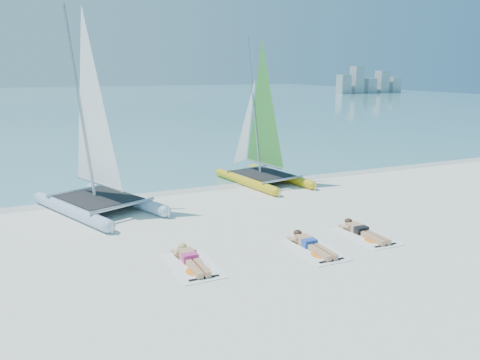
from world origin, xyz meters
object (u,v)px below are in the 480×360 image
(towel_a, at_px, (193,266))
(sunbather_b, at_px, (310,243))
(sunbather_a, at_px, (190,258))
(towel_c, at_px, (366,236))
(sunbather_c, at_px, (362,230))
(catamaran_blue, at_px, (94,149))
(catamaran_yellow, at_px, (257,135))
(towel_b, at_px, (314,250))

(towel_a, distance_m, sunbather_b, 3.09)
(sunbather_a, bearing_deg, sunbather_b, -6.17)
(towel_c, distance_m, sunbather_c, 0.22)
(catamaran_blue, relative_size, catamaran_yellow, 1.13)
(catamaran_blue, xyz_separation_m, catamaran_yellow, (6.49, 1.50, -0.13))
(catamaran_yellow, bearing_deg, sunbather_b, -115.52)
(towel_a, xyz_separation_m, sunbather_a, (0.00, 0.19, 0.11))
(sunbather_b, bearing_deg, towel_c, 2.06)
(sunbather_b, relative_size, towel_c, 0.93)
(catamaran_yellow, xyz_separation_m, towel_a, (-5.11, -7.06, -1.85))
(sunbather_a, bearing_deg, catamaran_yellow, 53.33)
(sunbather_a, bearing_deg, sunbather_c, -0.88)
(towel_b, bearing_deg, catamaran_blue, 127.11)
(towel_b, xyz_separation_m, sunbather_b, (-0.00, 0.19, 0.11))
(towel_a, relative_size, sunbather_b, 1.07)
(catamaran_yellow, distance_m, towel_b, 7.89)
(towel_b, height_order, sunbather_b, sunbather_b)
(towel_b, bearing_deg, catamaran_yellow, 74.65)
(towel_a, height_order, towel_c, same)
(sunbather_b, bearing_deg, sunbather_a, 173.83)
(sunbather_a, height_order, towel_c, sunbather_a)
(towel_a, height_order, sunbather_b, sunbather_b)
(sunbather_c, bearing_deg, towel_b, -166.25)
(sunbather_a, height_order, sunbather_c, same)
(catamaran_blue, distance_m, sunbather_b, 7.48)
(towel_b, bearing_deg, sunbather_a, 170.33)
(sunbather_a, relative_size, sunbather_b, 1.00)
(sunbather_a, distance_m, sunbather_b, 3.10)
(catamaran_blue, height_order, towel_c, catamaran_blue)
(catamaran_blue, xyz_separation_m, sunbather_c, (6.30, -5.45, -1.86))
(towel_c, bearing_deg, sunbather_c, 90.00)
(catamaran_yellow, bearing_deg, catamaran_blue, -176.80)
(towel_b, relative_size, sunbather_b, 1.07)
(catamaran_yellow, distance_m, sunbather_b, 7.68)
(catamaran_yellow, xyz_separation_m, sunbather_c, (-0.19, -6.95, -1.74))
(catamaran_yellow, relative_size, sunbather_c, 3.41)
(catamaran_yellow, height_order, sunbather_c, catamaran_yellow)
(sunbather_b, xyz_separation_m, sunbather_c, (1.84, 0.26, 0.00))
(towel_a, relative_size, sunbather_a, 1.07)
(towel_c, bearing_deg, sunbather_b, -177.94)
(sunbather_c, bearing_deg, catamaran_yellow, 88.42)
(sunbather_a, distance_m, towel_c, 4.93)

